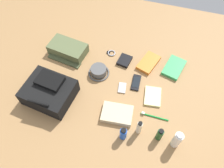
{
  "coord_description": "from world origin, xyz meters",
  "views": [
    {
      "loc": [
        -0.23,
        0.81,
        1.36
      ],
      "look_at": [
        0.0,
        0.0,
        0.04
      ],
      "focal_mm": 36.07,
      "sensor_mm": 36.0,
      "label": 1
    }
  ],
  "objects_px": {
    "toiletry_pouch": "(68,49)",
    "cell_phone": "(136,82)",
    "toothpaste_tube": "(177,140)",
    "wallet": "(124,61)",
    "wristwatch": "(111,53)",
    "paperback_novel": "(174,68)",
    "media_player": "(122,88)",
    "backpack": "(49,91)",
    "toothbrush": "(153,116)",
    "notepad": "(153,97)",
    "shampoo_bottle": "(160,134)",
    "bucket_hat": "(99,71)",
    "deodorant_spray": "(123,134)",
    "travel_guidebook": "(148,63)",
    "lotion_bottle": "(139,127)",
    "folded_towel": "(117,114)"
  },
  "relations": [
    {
      "from": "toiletry_pouch",
      "to": "toothpaste_tube",
      "type": "distance_m",
      "value": 1.03
    },
    {
      "from": "media_player",
      "to": "wallet",
      "type": "relative_size",
      "value": 0.82
    },
    {
      "from": "shampoo_bottle",
      "to": "cell_phone",
      "type": "distance_m",
      "value": 0.42
    },
    {
      "from": "wristwatch",
      "to": "notepad",
      "type": "xyz_separation_m",
      "value": [
        -0.39,
        0.3,
        0.0
      ]
    },
    {
      "from": "lotion_bottle",
      "to": "deodorant_spray",
      "type": "height_order",
      "value": "lotion_bottle"
    },
    {
      "from": "shampoo_bottle",
      "to": "toothbrush",
      "type": "relative_size",
      "value": 0.62
    },
    {
      "from": "backpack",
      "to": "toiletry_pouch",
      "type": "height_order",
      "value": "backpack"
    },
    {
      "from": "bucket_hat",
      "to": "toothpaste_tube",
      "type": "bearing_deg",
      "value": 148.23
    },
    {
      "from": "toothbrush",
      "to": "notepad",
      "type": "relative_size",
      "value": 1.22
    },
    {
      "from": "toiletry_pouch",
      "to": "backpack",
      "type": "bearing_deg",
      "value": 94.78
    },
    {
      "from": "deodorant_spray",
      "to": "wristwatch",
      "type": "distance_m",
      "value": 0.68
    },
    {
      "from": "paperback_novel",
      "to": "notepad",
      "type": "height_order",
      "value": "paperback_novel"
    },
    {
      "from": "toiletry_pouch",
      "to": "wristwatch",
      "type": "distance_m",
      "value": 0.34
    },
    {
      "from": "bucket_hat",
      "to": "toothpaste_tube",
      "type": "height_order",
      "value": "toothpaste_tube"
    },
    {
      "from": "bucket_hat",
      "to": "travel_guidebook",
      "type": "height_order",
      "value": "bucket_hat"
    },
    {
      "from": "shampoo_bottle",
      "to": "lotion_bottle",
      "type": "distance_m",
      "value": 0.13
    },
    {
      "from": "travel_guidebook",
      "to": "cell_phone",
      "type": "relative_size",
      "value": 1.61
    },
    {
      "from": "cell_phone",
      "to": "toiletry_pouch",
      "type": "bearing_deg",
      "value": -12.82
    },
    {
      "from": "wallet",
      "to": "wristwatch",
      "type": "bearing_deg",
      "value": -12.96
    },
    {
      "from": "toothbrush",
      "to": "backpack",
      "type": "bearing_deg",
      "value": 3.46
    },
    {
      "from": "bucket_hat",
      "to": "lotion_bottle",
      "type": "distance_m",
      "value": 0.52
    },
    {
      "from": "toothpaste_tube",
      "to": "deodorant_spray",
      "type": "relative_size",
      "value": 1.41
    },
    {
      "from": "backpack",
      "to": "travel_guidebook",
      "type": "distance_m",
      "value": 0.75
    },
    {
      "from": "notepad",
      "to": "bucket_hat",
      "type": "bearing_deg",
      "value": -18.99
    },
    {
      "from": "shampoo_bottle",
      "to": "folded_towel",
      "type": "xyz_separation_m",
      "value": [
        0.29,
        -0.08,
        -0.04
      ]
    },
    {
      "from": "paperback_novel",
      "to": "media_player",
      "type": "relative_size",
      "value": 2.49
    },
    {
      "from": "toiletry_pouch",
      "to": "toothpaste_tube",
      "type": "relative_size",
      "value": 1.96
    },
    {
      "from": "bucket_hat",
      "to": "notepad",
      "type": "bearing_deg",
      "value": 167.73
    },
    {
      "from": "toiletry_pouch",
      "to": "lotion_bottle",
      "type": "xyz_separation_m",
      "value": [
        -0.67,
        0.48,
        0.02
      ]
    },
    {
      "from": "bucket_hat",
      "to": "travel_guidebook",
      "type": "xyz_separation_m",
      "value": [
        -0.33,
        -0.19,
        -0.01
      ]
    },
    {
      "from": "media_player",
      "to": "folded_towel",
      "type": "height_order",
      "value": "folded_towel"
    },
    {
      "from": "travel_guidebook",
      "to": "wristwatch",
      "type": "bearing_deg",
      "value": -3.88
    },
    {
      "from": "wallet",
      "to": "toothpaste_tube",
      "type": "bearing_deg",
      "value": 139.6
    },
    {
      "from": "bucket_hat",
      "to": "deodorant_spray",
      "type": "xyz_separation_m",
      "value": [
        -0.29,
        0.42,
        0.03
      ]
    },
    {
      "from": "media_player",
      "to": "notepad",
      "type": "xyz_separation_m",
      "value": [
        -0.22,
        0.01,
        0.0
      ]
    },
    {
      "from": "deodorant_spray",
      "to": "paperback_novel",
      "type": "xyz_separation_m",
      "value": [
        -0.23,
        -0.62,
        -0.04
      ]
    },
    {
      "from": "wristwatch",
      "to": "notepad",
      "type": "height_order",
      "value": "notepad"
    },
    {
      "from": "toiletry_pouch",
      "to": "cell_phone",
      "type": "bearing_deg",
      "value": 167.18
    },
    {
      "from": "wallet",
      "to": "folded_towel",
      "type": "relative_size",
      "value": 0.55
    },
    {
      "from": "wallet",
      "to": "folded_towel",
      "type": "height_order",
      "value": "folded_towel"
    },
    {
      "from": "cell_phone",
      "to": "media_player",
      "type": "distance_m",
      "value": 0.11
    },
    {
      "from": "bucket_hat",
      "to": "wallet",
      "type": "relative_size",
      "value": 1.42
    },
    {
      "from": "backpack",
      "to": "bucket_hat",
      "type": "distance_m",
      "value": 0.38
    },
    {
      "from": "backpack",
      "to": "cell_phone",
      "type": "xyz_separation_m",
      "value": [
        -0.54,
        -0.27,
        -0.06
      ]
    },
    {
      "from": "backpack",
      "to": "wallet",
      "type": "bearing_deg",
      "value": -133.35
    },
    {
      "from": "media_player",
      "to": "toothbrush",
      "type": "distance_m",
      "value": 0.29
    },
    {
      "from": "toothpaste_tube",
      "to": "shampoo_bottle",
      "type": "height_order",
      "value": "toothpaste_tube"
    },
    {
      "from": "shampoo_bottle",
      "to": "wallet",
      "type": "distance_m",
      "value": 0.63
    },
    {
      "from": "toothpaste_tube",
      "to": "wallet",
      "type": "distance_m",
      "value": 0.7
    },
    {
      "from": "lotion_bottle",
      "to": "folded_towel",
      "type": "relative_size",
      "value": 0.66
    }
  ]
}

